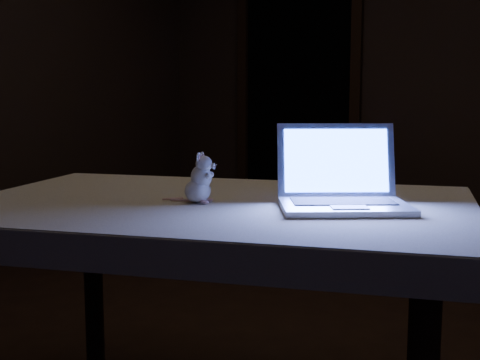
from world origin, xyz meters
The scene contains 6 objects.
back_wall centered at (0.00, 2.50, 1.30)m, with size 4.50×0.04×2.60m, color black.
doorway centered at (-1.10, 2.50, 1.06)m, with size 1.06×0.36×2.13m, color black, non-canonical shape.
table centered at (0.06, -0.63, 0.37)m, with size 1.39×0.89×0.74m, color black, non-canonical shape.
tablecloth centered at (0.07, -0.67, 0.71)m, with size 1.48×0.98×0.09m, color beige, non-canonical shape.
laptop centered at (0.44, -0.58, 0.87)m, with size 0.34×0.30×0.23m, color silver, non-canonical shape.
plush_mouse centered at (0.03, -0.68, 0.82)m, with size 0.11×0.11×0.15m, color white, non-canonical shape.
Camera 1 is at (1.04, -2.21, 1.07)m, focal length 48.00 mm.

